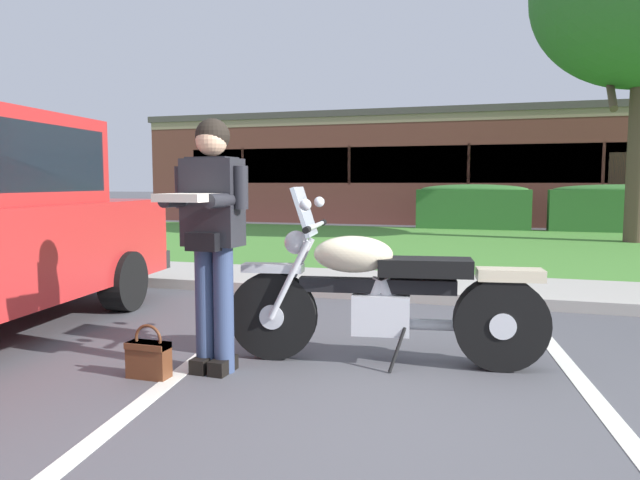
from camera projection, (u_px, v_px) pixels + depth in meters
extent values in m
plane|color=#4C4C51|center=(376.00, 400.00, 3.51)|extent=(140.00, 140.00, 0.00)
cube|color=#ADA89E|center=(433.00, 297.00, 6.36)|extent=(60.00, 0.20, 0.12)
cube|color=#ADA89E|center=(441.00, 286.00, 7.17)|extent=(60.00, 1.50, 0.08)
cube|color=#478433|center=(466.00, 246.00, 11.87)|extent=(60.00, 8.38, 0.06)
cube|color=silver|center=(185.00, 368.00, 4.11)|extent=(0.71, 4.38, 0.01)
cube|color=silver|center=(605.00, 412.00, 3.33)|extent=(0.71, 4.38, 0.01)
cylinder|color=black|center=(273.00, 316.00, 4.32)|extent=(0.65, 0.19, 0.64)
cylinder|color=silver|center=(273.00, 316.00, 4.32)|extent=(0.19, 0.14, 0.18)
cylinder|color=black|center=(501.00, 323.00, 4.07)|extent=(0.66, 0.27, 0.64)
cylinder|color=silver|center=(501.00, 323.00, 4.07)|extent=(0.21, 0.22, 0.18)
cube|color=silver|center=(273.00, 268.00, 4.28)|extent=(0.46, 0.20, 0.06)
cube|color=beige|center=(510.00, 275.00, 4.03)|extent=(0.46, 0.26, 0.08)
cylinder|color=silver|center=(289.00, 280.00, 4.19)|extent=(0.31, 0.09, 0.58)
cylinder|color=silver|center=(294.00, 276.00, 4.35)|extent=(0.31, 0.09, 0.58)
sphere|color=silver|center=(296.00, 242.00, 4.24)|extent=(0.17, 0.17, 0.17)
cylinder|color=silver|center=(316.00, 226.00, 4.21)|extent=(0.14, 0.72, 0.03)
cylinder|color=black|center=(307.00, 230.00, 3.85)|extent=(0.06, 0.11, 0.04)
cylinder|color=black|center=(323.00, 222.00, 4.56)|extent=(0.06, 0.11, 0.04)
sphere|color=silver|center=(305.00, 205.00, 3.90)|extent=(0.08, 0.08, 0.08)
sphere|color=silver|center=(319.00, 202.00, 4.49)|extent=(0.08, 0.08, 0.08)
cube|color=#B2BCC6|center=(304.00, 212.00, 4.21)|extent=(0.19, 0.38, 0.35)
cube|color=black|center=(377.00, 286.00, 4.18)|extent=(1.10, 0.26, 0.10)
ellipsoid|color=beige|center=(353.00, 254.00, 4.18)|extent=(0.60, 0.40, 0.26)
cube|color=black|center=(425.00, 267.00, 4.12)|extent=(0.67, 0.37, 0.12)
cube|color=silver|center=(381.00, 314.00, 4.19)|extent=(0.43, 0.30, 0.28)
cylinder|color=silver|center=(376.00, 291.00, 4.18)|extent=(0.19, 0.14, 0.21)
cylinder|color=silver|center=(386.00, 292.00, 4.17)|extent=(0.19, 0.14, 0.21)
cylinder|color=silver|center=(433.00, 325.00, 4.29)|extent=(0.61, 0.17, 0.08)
cylinder|color=silver|center=(462.00, 326.00, 4.26)|extent=(0.61, 0.17, 0.08)
cylinder|color=black|center=(397.00, 350.00, 4.04)|extent=(0.11, 0.13, 0.30)
cube|color=black|center=(223.00, 365.00, 4.02)|extent=(0.12, 0.24, 0.10)
cube|color=black|center=(205.00, 363.00, 4.07)|extent=(0.12, 0.24, 0.10)
cylinder|color=navy|center=(224.00, 310.00, 4.00)|extent=(0.14, 0.14, 0.86)
cylinder|color=navy|center=(205.00, 308.00, 4.05)|extent=(0.14, 0.14, 0.86)
cube|color=#232328|center=(213.00, 203.00, 3.96)|extent=(0.39, 0.23, 0.58)
cube|color=#232328|center=(212.00, 162.00, 3.93)|extent=(0.31, 0.21, 0.06)
sphere|color=tan|center=(212.00, 140.00, 3.92)|extent=(0.21, 0.21, 0.21)
sphere|color=black|center=(213.00, 136.00, 3.93)|extent=(0.23, 0.23, 0.23)
cube|color=black|center=(203.00, 242.00, 3.86)|extent=(0.22, 0.11, 0.12)
cylinder|color=#232328|center=(222.00, 200.00, 3.75)|extent=(0.10, 0.34, 0.09)
cylinder|color=#232328|center=(178.00, 200.00, 3.86)|extent=(0.10, 0.34, 0.09)
cylinder|color=#232328|center=(241.00, 188.00, 3.86)|extent=(0.10, 0.10, 0.28)
cylinder|color=#232328|center=(182.00, 187.00, 4.00)|extent=(0.10, 0.10, 0.28)
cube|color=beige|center=(188.00, 198.00, 3.67)|extent=(0.33, 0.33, 0.05)
cube|color=#562D19|center=(149.00, 360.00, 3.91)|extent=(0.28, 0.12, 0.24)
cube|color=#562D19|center=(148.00, 345.00, 3.89)|extent=(0.28, 0.13, 0.04)
torus|color=#562D19|center=(148.00, 339.00, 3.89)|extent=(0.20, 0.02, 0.20)
cube|color=black|center=(0.00, 155.00, 4.27)|extent=(0.38, 2.71, 0.55)
cube|color=black|center=(13.00, 166.00, 5.63)|extent=(1.58, 0.43, 0.51)
cube|color=black|center=(93.00, 258.00, 7.01)|extent=(1.90, 0.34, 0.20)
cylinder|color=black|center=(123.00, 281.00, 5.95)|extent=(0.31, 0.63, 0.60)
cylinder|color=brown|center=(638.00, 162.00, 12.13)|extent=(0.44, 0.44, 3.40)
cylinder|color=brown|center=(610.00, 85.00, 12.16)|extent=(0.15, 1.29, 1.21)
cube|color=#336B2D|center=(473.00, 210.00, 15.92)|extent=(2.94, 0.90, 1.10)
ellipsoid|color=#336B2D|center=(474.00, 189.00, 15.87)|extent=(2.79, 0.84, 0.28)
cube|color=#336B2D|center=(619.00, 212.00, 14.88)|extent=(3.32, 0.90, 1.10)
ellipsoid|color=#336B2D|center=(620.00, 190.00, 14.83)|extent=(3.15, 0.84, 0.28)
cube|color=brown|center=(476.00, 172.00, 21.73)|extent=(21.07, 9.37, 3.31)
cube|color=#998466|center=(470.00, 116.00, 17.17)|extent=(21.07, 0.10, 0.24)
cube|color=#4C4742|center=(477.00, 124.00, 21.56)|extent=(21.29, 9.46, 0.20)
cube|color=#1E282D|center=(469.00, 164.00, 17.29)|extent=(17.91, 0.06, 1.10)
cube|color=brown|center=(243.00, 166.00, 19.38)|extent=(0.08, 0.04, 1.20)
cube|color=brown|center=(349.00, 165.00, 18.33)|extent=(0.08, 0.04, 1.20)
cube|color=brown|center=(469.00, 164.00, 17.28)|extent=(0.08, 0.04, 1.20)
cube|color=brown|center=(603.00, 163.00, 16.23)|extent=(0.08, 0.04, 1.20)
cube|color=#473323|center=(628.00, 191.00, 16.13)|extent=(1.00, 0.08, 2.10)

